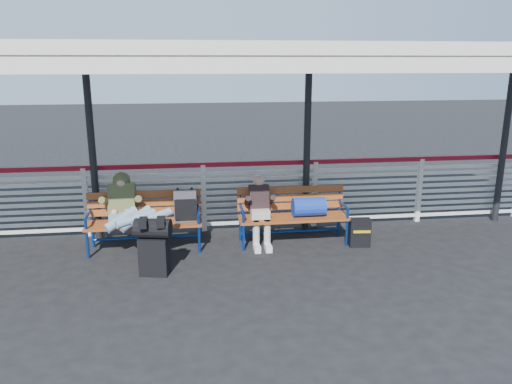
{
  "coord_description": "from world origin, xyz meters",
  "views": [
    {
      "loc": [
        -0.24,
        -6.59,
        2.94
      ],
      "look_at": [
        0.81,
        1.0,
        0.92
      ],
      "focal_mm": 35.0,
      "sensor_mm": 36.0,
      "label": 1
    }
  ],
  "objects": [
    {
      "name": "companion_person",
      "position": [
        0.88,
        1.08,
        0.6
      ],
      "size": [
        0.32,
        0.66,
        1.15
      ],
      "color": "#B2ADA1",
      "rests_on": "ground"
    },
    {
      "name": "suitcase_side",
      "position": [
        2.48,
        0.78,
        0.23
      ],
      "size": [
        0.35,
        0.23,
        0.46
      ],
      "rotation": [
        0.0,
        0.0,
        -0.1
      ],
      "color": "black",
      "rests_on": "ground"
    },
    {
      "name": "fence",
      "position": [
        0.0,
        1.9,
        0.66
      ],
      "size": [
        12.08,
        0.08,
        1.24
      ],
      "color": "silver",
      "rests_on": "ground"
    },
    {
      "name": "traveler_man",
      "position": [
        -1.11,
        0.79,
        0.7
      ],
      "size": [
        0.94,
        1.63,
        0.77
      ],
      "color": "#839BB1",
      "rests_on": "ground"
    },
    {
      "name": "ground",
      "position": [
        0.0,
        0.0,
        0.0
      ],
      "size": [
        60.0,
        60.0,
        0.0
      ],
      "primitive_type": "plane",
      "color": "black",
      "rests_on": "ground"
    },
    {
      "name": "canopy",
      "position": [
        -0.0,
        0.87,
        3.04
      ],
      "size": [
        12.6,
        3.6,
        3.16
      ],
      "color": "silver",
      "rests_on": "ground"
    },
    {
      "name": "bench_right",
      "position": [
        1.54,
        1.1,
        0.58
      ],
      "size": [
        1.8,
        0.56,
        0.92
      ],
      "color": "#92411C",
      "rests_on": "ground"
    },
    {
      "name": "luggage_stack",
      "position": [
        -0.77,
        0.1,
        0.45
      ],
      "size": [
        0.54,
        0.38,
        0.83
      ],
      "rotation": [
        0.0,
        0.0,
        -0.21
      ],
      "color": "black",
      "rests_on": "ground"
    },
    {
      "name": "bench_left",
      "position": [
        -0.73,
        1.13,
        0.61
      ],
      "size": [
        1.8,
        0.56,
        0.96
      ],
      "color": "#92411C",
      "rests_on": "ground"
    }
  ]
}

